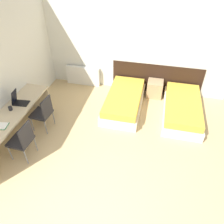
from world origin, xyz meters
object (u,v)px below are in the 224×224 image
at_px(bed_near_window, 124,101).
at_px(chair_near_notebook, 22,139).
at_px(laptop, 19,101).
at_px(bed_near_door, 182,109).
at_px(nightstand, 155,89).
at_px(chair_near_laptop, 43,112).

relative_size(bed_near_window, chair_near_notebook, 2.12).
bearing_deg(laptop, bed_near_window, 26.28).
bearing_deg(chair_near_notebook, bed_near_door, 36.58).
bearing_deg(nightstand, laptop, -144.75).
height_order(bed_near_door, chair_near_laptop, chair_near_laptop).
bearing_deg(laptop, nightstand, 29.91).
xyz_separation_m(nightstand, chair_near_laptop, (-2.46, -2.01, 0.26)).
bearing_deg(bed_near_door, laptop, -160.10).
bearing_deg(bed_near_door, chair_near_notebook, -146.12).
distance_m(bed_near_window, laptop, 2.64).
bearing_deg(laptop, chair_near_laptop, 4.09).
bearing_deg(nightstand, chair_near_notebook, -130.23).
relative_size(chair_near_notebook, laptop, 2.51).
distance_m(chair_near_laptop, chair_near_notebook, 0.90).
relative_size(bed_near_door, chair_near_laptop, 2.12).
height_order(chair_near_laptop, laptop, laptop).
xyz_separation_m(bed_near_window, chair_near_notebook, (-1.69, -2.17, 0.29)).
xyz_separation_m(bed_near_door, chair_near_laptop, (-3.23, -1.27, 0.29)).
bearing_deg(chair_near_notebook, laptop, 123.85).
relative_size(bed_near_window, chair_near_laptop, 2.12).
xyz_separation_m(bed_near_door, laptop, (-3.72, -1.35, 0.59)).
xyz_separation_m(chair_near_notebook, laptop, (-0.50, 0.82, 0.30)).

